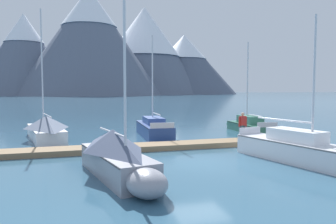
{
  "coord_description": "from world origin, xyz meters",
  "views": [
    {
      "loc": [
        -5.33,
        -14.51,
        3.47
      ],
      "look_at": [
        0.0,
        6.0,
        2.0
      ],
      "focal_mm": 34.99,
      "sensor_mm": 36.0,
      "label": 1
    }
  ],
  "objects": [
    {
      "name": "mountain_central_massif",
      "position": [
        -39.03,
        199.43,
        25.12
      ],
      "size": [
        61.3,
        61.3,
        48.8
      ],
      "color": "slate",
      "rests_on": "ground"
    },
    {
      "name": "person_on_dock",
      "position": [
        4.57,
        4.5,
        1.26
      ],
      "size": [
        0.59,
        0.24,
        1.69
      ],
      "color": "#384256",
      "rests_on": "dock"
    },
    {
      "name": "sailboat_mid_dock_starboard",
      "position": [
        4.61,
        -1.48,
        0.62
      ],
      "size": [
        3.38,
        7.58,
        6.8
      ],
      "color": "silver",
      "rests_on": "ground"
    },
    {
      "name": "sailboat_second_berth",
      "position": [
        -4.04,
        -1.77,
        0.88
      ],
      "size": [
        2.92,
        6.66,
        9.26
      ],
      "color": "#93939E",
      "rests_on": "ground"
    },
    {
      "name": "sailboat_mid_dock_port",
      "position": [
        -0.33,
        9.42,
        0.59
      ],
      "size": [
        1.93,
        7.44,
        7.43
      ],
      "color": "navy",
      "rests_on": "ground"
    },
    {
      "name": "sailboat_far_berth",
      "position": [
        7.79,
        9.78,
        0.51
      ],
      "size": [
        1.96,
        6.56,
        7.33
      ],
      "color": "#336B56",
      "rests_on": "ground"
    },
    {
      "name": "mountain_shoulder_ridge",
      "position": [
        -0.97,
        190.54,
        33.03
      ],
      "size": [
        87.3,
        87.3,
        64.09
      ],
      "color": "slate",
      "rests_on": "ground"
    },
    {
      "name": "mountain_rear_spur",
      "position": [
        69.75,
        225.84,
        23.32
      ],
      "size": [
        79.51,
        79.51,
        44.83
      ],
      "color": "#4C566B",
      "rests_on": "ground"
    },
    {
      "name": "sailboat_nearest_berth",
      "position": [
        -7.9,
        9.48,
        0.81
      ],
      "size": [
        3.38,
        7.38,
        9.14
      ],
      "color": "white",
      "rests_on": "ground"
    },
    {
      "name": "dock",
      "position": [
        0.0,
        4.0,
        0.14
      ],
      "size": [
        20.4,
        2.47,
        0.3
      ],
      "color": "#846B4C",
      "rests_on": "ground"
    },
    {
      "name": "ground_plane",
      "position": [
        0.0,
        0.0,
        0.0
      ],
      "size": [
        700.0,
        700.0,
        0.0
      ],
      "primitive_type": "plane",
      "color": "#335B75"
    },
    {
      "name": "mountain_east_summit",
      "position": [
        38.3,
        221.71,
        33.56
      ],
      "size": [
        87.35,
        87.35,
        62.61
      ],
      "color": "slate",
      "rests_on": "ground"
    }
  ]
}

